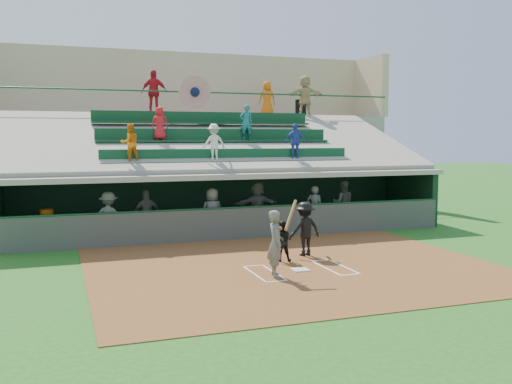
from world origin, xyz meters
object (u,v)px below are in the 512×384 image
object	(u,v)px
batter_at_plate	(276,243)
white_table	(48,232)
water_cooler	(47,216)
catcher	(282,241)
home_plate	(300,270)
trash_bin	(301,108)

from	to	relation	value
batter_at_plate	white_table	distance (m)	8.85
batter_at_plate	water_cooler	world-z (taller)	batter_at_plate
batter_at_plate	catcher	size ratio (longest dim) A/B	1.70
home_plate	catcher	size ratio (longest dim) A/B	0.37
catcher	white_table	xyz separation A→B (m)	(-6.35, 5.25, -0.21)
home_plate	trash_bin	size ratio (longest dim) A/B	0.52
home_plate	trash_bin	xyz separation A→B (m)	(5.60, 12.73, 4.98)
home_plate	white_table	world-z (taller)	white_table
white_table	water_cooler	size ratio (longest dim) A/B	1.82
catcher	water_cooler	bearing A→B (deg)	-22.26
home_plate	catcher	world-z (taller)	catcher
home_plate	trash_bin	world-z (taller)	trash_bin
water_cooler	trash_bin	bearing A→B (deg)	27.55
catcher	water_cooler	world-z (taller)	catcher
catcher	water_cooler	distance (m)	8.26
water_cooler	catcher	bearing A→B (deg)	-39.34
water_cooler	trash_bin	world-z (taller)	trash_bin
catcher	trash_bin	xyz separation A→B (m)	(5.64, 11.50, 4.42)
home_plate	batter_at_plate	size ratio (longest dim) A/B	0.22
catcher	batter_at_plate	bearing A→B (deg)	80.44
white_table	trash_bin	bearing A→B (deg)	7.27
batter_at_plate	white_table	world-z (taller)	batter_at_plate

